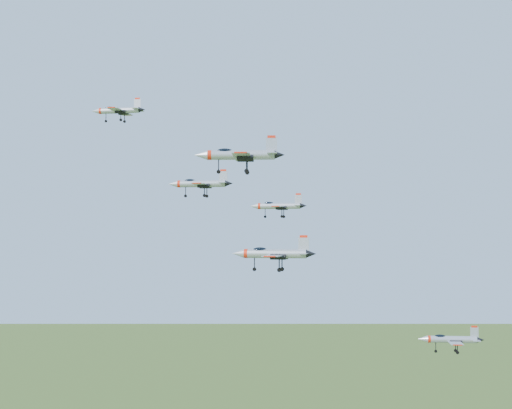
# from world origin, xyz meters

# --- Properties ---
(jet_lead) EXTENTS (11.12, 9.16, 2.98)m
(jet_lead) POSITION_xyz_m (-26.80, 13.94, 149.49)
(jet_lead) COLOR #AAAEB7
(jet_left_high) EXTENTS (11.34, 9.30, 3.04)m
(jet_left_high) POSITION_xyz_m (-7.31, -0.04, 133.92)
(jet_left_high) COLOR #AAAEB7
(jet_right_high) EXTENTS (13.10, 10.89, 3.50)m
(jet_right_high) POSITION_xyz_m (2.55, -19.28, 136.59)
(jet_right_high) COLOR #AAAEB7
(jet_left_low) EXTENTS (10.50, 8.70, 2.80)m
(jet_left_low) POSITION_xyz_m (5.27, 8.09, 130.36)
(jet_left_low) COLOR #AAAEB7
(jet_right_low) EXTENTS (12.76, 10.56, 3.41)m
(jet_right_low) POSITION_xyz_m (6.97, -14.72, 122.38)
(jet_right_low) COLOR #AAAEB7
(jet_trail) EXTENTS (10.43, 8.58, 2.79)m
(jet_trail) POSITION_xyz_m (34.05, -1.83, 108.44)
(jet_trail) COLOR #AAAEB7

